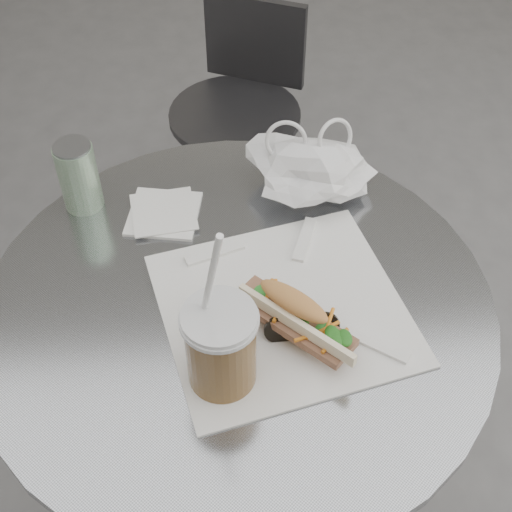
{
  "coord_description": "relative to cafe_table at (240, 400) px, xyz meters",
  "views": [
    {
      "loc": [
        -0.02,
        -0.46,
        1.56
      ],
      "look_at": [
        0.03,
        0.24,
        0.79
      ],
      "focal_mm": 50.0,
      "sensor_mm": 36.0,
      "label": 1
    }
  ],
  "objects": [
    {
      "name": "sunglasses",
      "position": [
        0.09,
        -0.07,
        0.29
      ],
      "size": [
        0.11,
        0.03,
        0.05
      ],
      "rotation": [
        0.0,
        0.0,
        0.03
      ],
      "color": "black",
      "rests_on": "cafe_table"
    },
    {
      "name": "napkin_stack",
      "position": [
        -0.11,
        0.19,
        0.28
      ],
      "size": [
        0.13,
        0.13,
        0.01
      ],
      "color": "white",
      "rests_on": "cafe_table"
    },
    {
      "name": "sandwich_paper",
      "position": [
        0.07,
        -0.02,
        0.28
      ],
      "size": [
        0.41,
        0.4,
        0.0
      ],
      "primitive_type": "cube",
      "rotation": [
        0.0,
        0.0,
        0.24
      ],
      "color": "white",
      "rests_on": "cafe_table"
    },
    {
      "name": "banh_mi",
      "position": [
        0.08,
        -0.06,
        0.31
      ],
      "size": [
        0.22,
        0.22,
        0.08
      ],
      "rotation": [
        0.0,
        0.0,
        -0.76
      ],
      "color": "#B48944",
      "rests_on": "sandwich_paper"
    },
    {
      "name": "chair_far",
      "position": [
        0.05,
        0.93,
        -0.17
      ],
      "size": [
        0.37,
        0.39,
        0.67
      ],
      "rotation": [
        0.0,
        0.0,
        2.74
      ],
      "color": "#2D2C2F",
      "rests_on": "ground"
    },
    {
      "name": "cafe_table",
      "position": [
        0.0,
        0.0,
        0.0
      ],
      "size": [
        0.76,
        0.76,
        0.74
      ],
      "color": "slate",
      "rests_on": "ground"
    },
    {
      "name": "drink_can",
      "position": [
        -0.24,
        0.23,
        0.34
      ],
      "size": [
        0.06,
        0.06,
        0.12
      ],
      "color": "#518B52",
      "rests_on": "cafe_table"
    },
    {
      "name": "iced_coffee",
      "position": [
        -0.03,
        -0.13,
        0.34
      ],
      "size": [
        0.1,
        0.1,
        0.29
      ],
      "color": "brown",
      "rests_on": "cafe_table"
    },
    {
      "name": "plastic_bag",
      "position": [
        0.13,
        0.23,
        0.32
      ],
      "size": [
        0.22,
        0.18,
        0.1
      ],
      "primitive_type": null,
      "rotation": [
        0.0,
        0.0,
        0.17
      ],
      "color": "silver",
      "rests_on": "cafe_table"
    }
  ]
}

